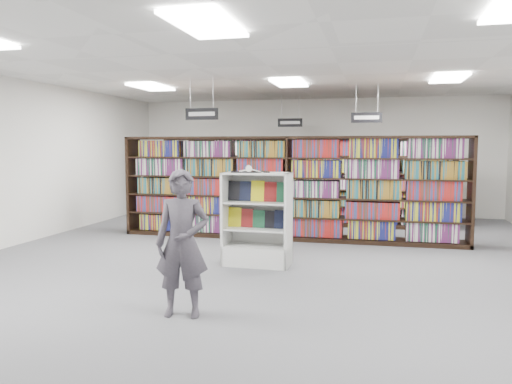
% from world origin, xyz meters
% --- Properties ---
extents(floor, '(12.00, 12.00, 0.00)m').
position_xyz_m(floor, '(0.00, 0.00, 0.00)').
color(floor, '#505055').
rests_on(floor, ground).
extents(ceiling, '(10.00, 12.00, 0.10)m').
position_xyz_m(ceiling, '(0.00, 0.00, 3.20)').
color(ceiling, silver).
rests_on(ceiling, wall_back).
extents(wall_back, '(10.00, 0.10, 3.20)m').
position_xyz_m(wall_back, '(0.00, 6.00, 1.60)').
color(wall_back, silver).
rests_on(wall_back, ground).
extents(wall_front, '(10.00, 0.10, 3.20)m').
position_xyz_m(wall_front, '(0.00, -6.00, 1.60)').
color(wall_front, silver).
rests_on(wall_front, ground).
extents(wall_left, '(0.10, 12.00, 3.20)m').
position_xyz_m(wall_left, '(-5.00, 0.00, 1.60)').
color(wall_left, silver).
rests_on(wall_left, ground).
extents(bookshelf_row_near, '(7.00, 0.60, 2.10)m').
position_xyz_m(bookshelf_row_near, '(0.00, 2.00, 1.05)').
color(bookshelf_row_near, black).
rests_on(bookshelf_row_near, floor).
extents(bookshelf_row_mid, '(7.00, 0.60, 2.10)m').
position_xyz_m(bookshelf_row_mid, '(0.00, 4.00, 1.05)').
color(bookshelf_row_mid, black).
rests_on(bookshelf_row_mid, floor).
extents(bookshelf_row_far, '(7.00, 0.60, 2.10)m').
position_xyz_m(bookshelf_row_far, '(0.00, 5.70, 1.05)').
color(bookshelf_row_far, black).
rests_on(bookshelf_row_far, floor).
extents(aisle_sign_left, '(0.65, 0.02, 0.80)m').
position_xyz_m(aisle_sign_left, '(-1.50, 1.00, 2.53)').
color(aisle_sign_left, '#B2B2B7').
rests_on(aisle_sign_left, ceiling).
extents(aisle_sign_right, '(0.65, 0.02, 0.80)m').
position_xyz_m(aisle_sign_right, '(1.50, 3.00, 2.53)').
color(aisle_sign_right, '#B2B2B7').
rests_on(aisle_sign_right, ceiling).
extents(aisle_sign_center, '(0.65, 0.02, 0.80)m').
position_xyz_m(aisle_sign_center, '(-0.50, 5.00, 2.53)').
color(aisle_sign_center, '#B2B2B7').
rests_on(aisle_sign_center, ceiling).
extents(troffer_front_center, '(0.60, 1.20, 0.04)m').
position_xyz_m(troffer_front_center, '(0.00, -3.00, 3.16)').
color(troffer_front_center, white).
rests_on(troffer_front_center, ceiling).
extents(troffer_back_left, '(0.60, 1.20, 0.04)m').
position_xyz_m(troffer_back_left, '(-3.00, 2.00, 3.16)').
color(troffer_back_left, white).
rests_on(troffer_back_left, ceiling).
extents(troffer_back_center, '(0.60, 1.20, 0.04)m').
position_xyz_m(troffer_back_center, '(0.00, 2.00, 3.16)').
color(troffer_back_center, white).
rests_on(troffer_back_center, ceiling).
extents(troffer_back_right, '(0.60, 1.20, 0.04)m').
position_xyz_m(troffer_back_right, '(3.00, 2.00, 3.16)').
color(troffer_back_right, white).
rests_on(troffer_back_right, ceiling).
extents(endcap_display, '(1.08, 0.56, 1.49)m').
position_xyz_m(endcap_display, '(-0.11, -0.29, 0.50)').
color(endcap_display, silver).
rests_on(endcap_display, floor).
extents(open_book, '(0.68, 0.51, 0.13)m').
position_xyz_m(open_book, '(-0.24, -0.31, 1.52)').
color(open_book, black).
rests_on(open_book, endcap_display).
extents(shopper, '(0.66, 0.49, 1.66)m').
position_xyz_m(shopper, '(-0.36, -2.85, 0.83)').
color(shopper, '#444049').
rests_on(shopper, floor).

